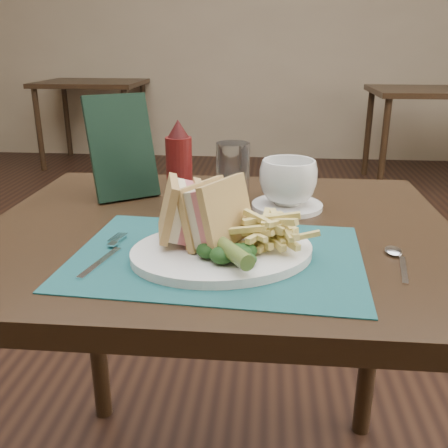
% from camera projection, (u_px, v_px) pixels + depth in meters
% --- Properties ---
extents(floor, '(7.00, 7.00, 0.00)m').
position_uv_depth(floor, '(234.00, 382.00, 1.69)').
color(floor, black).
rests_on(floor, ground).
extents(wall_back, '(6.00, 0.00, 6.00)m').
position_uv_depth(wall_back, '(259.00, 157.00, 4.96)').
color(wall_back, tan).
rests_on(wall_back, ground).
extents(table_main, '(0.90, 0.75, 0.75)m').
position_uv_depth(table_main, '(219.00, 386.00, 1.09)').
color(table_main, black).
rests_on(table_main, ground).
extents(table_bg_left, '(0.90, 0.75, 0.75)m').
position_uv_depth(table_bg_left, '(95.00, 123.00, 4.59)').
color(table_bg_left, black).
rests_on(table_bg_left, ground).
extents(table_bg_right, '(0.90, 0.75, 0.75)m').
position_uv_depth(table_bg_right, '(427.00, 139.00, 3.87)').
color(table_bg_right, black).
rests_on(table_bg_right, ground).
extents(placemat, '(0.49, 0.36, 0.00)m').
position_uv_depth(placemat, '(217.00, 256.00, 0.82)').
color(placemat, '#184D4F').
rests_on(placemat, table_main).
extents(plate, '(0.36, 0.33, 0.01)m').
position_uv_depth(plate, '(222.00, 252.00, 0.82)').
color(plate, white).
rests_on(plate, placemat).
extents(sandwich_half_a, '(0.10, 0.12, 0.11)m').
position_uv_depth(sandwich_half_a, '(168.00, 211.00, 0.83)').
color(sandwich_half_a, tan).
rests_on(sandwich_half_a, plate).
extents(sandwich_half_b, '(0.13, 0.14, 0.11)m').
position_uv_depth(sandwich_half_b, '(206.00, 210.00, 0.82)').
color(sandwich_half_b, tan).
rests_on(sandwich_half_b, plate).
extents(kale_garnish, '(0.11, 0.08, 0.03)m').
position_uv_depth(kale_garnish, '(227.00, 252.00, 0.76)').
color(kale_garnish, black).
rests_on(kale_garnish, plate).
extents(pickle_spear, '(0.08, 0.12, 0.03)m').
position_uv_depth(pickle_spear, '(229.00, 250.00, 0.75)').
color(pickle_spear, '#496426').
rests_on(pickle_spear, plate).
extents(fries_pile, '(0.18, 0.20, 0.06)m').
position_uv_depth(fries_pile, '(270.00, 228.00, 0.81)').
color(fries_pile, '#E0CD70').
rests_on(fries_pile, plate).
extents(fork, '(0.07, 0.17, 0.01)m').
position_uv_depth(fork, '(106.00, 253.00, 0.82)').
color(fork, silver).
rests_on(fork, placemat).
extents(spoon, '(0.06, 0.15, 0.01)m').
position_uv_depth(spoon, '(400.00, 261.00, 0.79)').
color(spoon, silver).
rests_on(spoon, table_main).
extents(saucer, '(0.17, 0.17, 0.01)m').
position_uv_depth(saucer, '(287.00, 206.00, 1.06)').
color(saucer, white).
rests_on(saucer, table_main).
extents(coffee_cup, '(0.17, 0.17, 0.09)m').
position_uv_depth(coffee_cup, '(288.00, 182.00, 1.04)').
color(coffee_cup, white).
rests_on(coffee_cup, saucer).
extents(drinking_glass, '(0.09, 0.09, 0.13)m').
position_uv_depth(drinking_glass, '(233.00, 173.00, 1.09)').
color(drinking_glass, silver).
rests_on(drinking_glass, table_main).
extents(ketchup_bottle, '(0.07, 0.07, 0.19)m').
position_uv_depth(ketchup_bottle, '(179.00, 165.00, 1.04)').
color(ketchup_bottle, '#520E0E').
rests_on(ketchup_bottle, table_main).
extents(check_presenter, '(0.17, 0.15, 0.23)m').
position_uv_depth(check_presenter, '(122.00, 147.00, 1.11)').
color(check_presenter, black).
rests_on(check_presenter, table_main).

